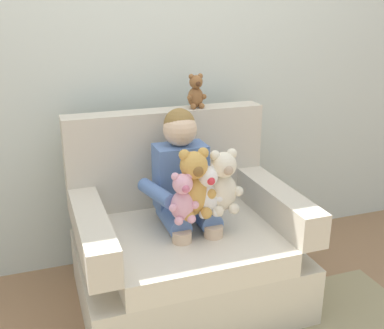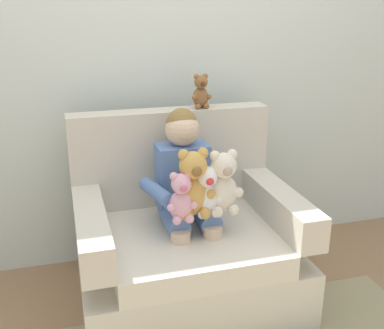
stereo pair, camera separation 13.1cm
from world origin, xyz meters
name	(u,v)px [view 1 (the left image)]	position (x,y,z in m)	size (l,w,h in m)	color
ground_plane	(187,299)	(0.00, 0.00, 0.00)	(8.00, 8.00, 0.00)	#936D4C
back_wall	(151,39)	(0.00, 0.62, 1.30)	(6.00, 0.10, 2.60)	silver
armchair	(184,245)	(0.00, 0.05, 0.30)	(1.09, 0.85, 0.95)	beige
seated_child	(185,184)	(0.01, 0.06, 0.64)	(0.45, 0.39, 0.82)	#597AB7
plush_white	(207,191)	(0.07, -0.11, 0.66)	(0.15, 0.12, 0.26)	white
plush_honey	(194,185)	(0.00, -0.10, 0.69)	(0.20, 0.16, 0.34)	gold
plush_pink	(183,198)	(-0.07, -0.13, 0.65)	(0.14, 0.12, 0.24)	#EAA8BC
plush_cream	(223,183)	(0.15, -0.10, 0.68)	(0.19, 0.15, 0.31)	silver
plush_brown_on_backrest	(196,92)	(0.17, 0.35, 1.04)	(0.11, 0.09, 0.19)	brown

